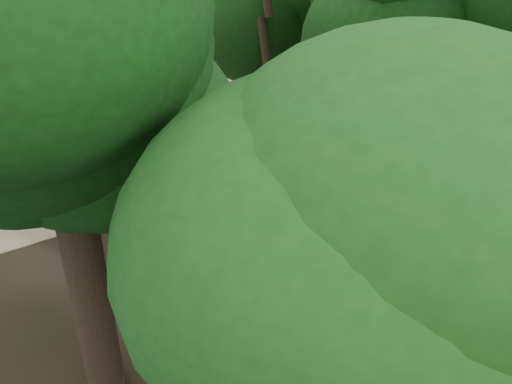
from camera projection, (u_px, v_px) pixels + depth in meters
ground at (325, 273)px, 11.22m from camera, size 120.00×120.00×0.00m
sand_beach at (90, 101)px, 22.88m from camera, size 40.00×22.00×0.02m
boardwalk at (297, 250)px, 11.92m from camera, size 2.00×12.00×0.12m
backpack_left_c at (421, 353)px, 8.40m from camera, size 0.42×0.32×0.73m
backpack_right_c at (472, 322)px, 9.14m from camera, size 0.47×0.40×0.68m
backpack_right_d at (452, 313)px, 9.38m from camera, size 0.47×0.40×0.61m
duffel_right_khaki at (423, 298)px, 9.92m from camera, size 0.45×0.65×0.42m
suitcase_on_boardwalk at (397, 332)px, 8.93m from camera, size 0.44×0.29×0.64m
lone_suitcase_on_sand at (174, 147)px, 16.93m from camera, size 0.52×0.40×0.72m
hat_brown at (468, 367)px, 7.53m from camera, size 0.44×0.44×0.13m
hat_white at (424, 332)px, 8.25m from camera, size 0.39×0.39×0.13m
kayak at (77, 155)px, 16.83m from camera, size 1.45×3.04×0.30m
sun_lounger at (214, 112)px, 20.42m from camera, size 0.60×1.85×0.60m
tree_right_c at (411, 52)px, 12.20m from camera, size 4.89×4.89×8.46m
tree_right_e at (278, 22)px, 16.75m from camera, size 4.65×4.65×8.37m
tree_left_a at (352, 363)px, 4.59m from camera, size 3.91×3.91×6.51m
tree_left_b at (63, 153)px, 6.52m from camera, size 4.69×4.69×8.45m
tree_left_c at (83, 81)px, 9.76m from camera, size 4.86×4.86×8.46m
tree_back_a at (36, 0)px, 19.00m from camera, size 5.31×5.31×9.18m
palm_right_a at (274, 56)px, 14.94m from camera, size 4.16×4.16×7.10m
palm_right_b at (236, 8)px, 20.50m from camera, size 4.28×4.28×8.27m
palm_right_c at (156, 40)px, 19.97m from camera, size 3.85×3.85×6.12m
palm_left_a at (29, 70)px, 12.54m from camera, size 4.72×4.72×7.50m
rock_left_b at (307, 380)px, 8.40m from camera, size 0.33×0.30×0.18m
rock_left_c at (241, 280)px, 10.74m from camera, size 0.57×0.51×0.31m
rock_left_d at (166, 235)px, 12.49m from camera, size 0.27×0.25×0.15m
rock_right_b at (425, 252)px, 11.73m from camera, size 0.45×0.40×0.25m
rock_right_c at (332, 230)px, 12.72m from camera, size 0.31×0.28×0.17m
rock_right_d at (317, 174)px, 15.48m from camera, size 0.62×0.56×0.34m
shrub_left_b at (233, 272)px, 10.49m from camera, size 1.03×1.03×0.93m
shrub_left_c at (127, 208)px, 12.71m from camera, size 1.29×1.29×1.16m
shrub_right_a at (469, 279)px, 10.32m from camera, size 0.94×0.94×0.84m
shrub_right_b at (346, 184)px, 14.05m from camera, size 1.21×1.21×1.09m
shrub_right_c at (253, 156)px, 16.11m from camera, size 0.94×0.94×0.84m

